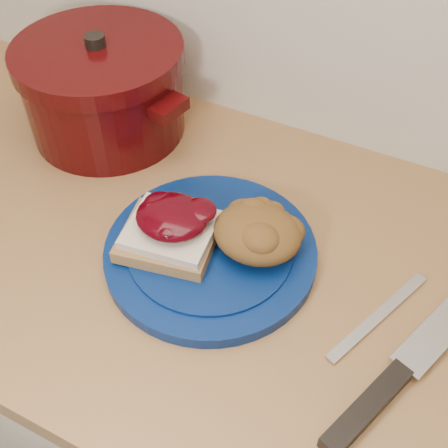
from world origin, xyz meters
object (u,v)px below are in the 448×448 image
at_px(plate, 211,252).
at_px(butter_knife, 379,316).
at_px(pepper_grinder, 102,80).
at_px(chef_knife, 393,380).
at_px(dutch_oven, 104,89).

relative_size(plate, butter_knife, 1.55).
xyz_separation_m(plate, pepper_grinder, (-0.30, 0.20, 0.06)).
bearing_deg(pepper_grinder, plate, -33.31).
height_order(chef_knife, butter_knife, chef_knife).
bearing_deg(butter_knife, plate, 113.26).
bearing_deg(chef_knife, dutch_oven, 86.18).
bearing_deg(pepper_grinder, dutch_oven, -50.44).
bearing_deg(chef_knife, pepper_grinder, 84.87).
bearing_deg(butter_knife, pepper_grinder, 91.75).
distance_m(butter_knife, dutch_oven, 0.54).
relative_size(butter_knife, dutch_oven, 0.58).
xyz_separation_m(butter_knife, dutch_oven, (-0.51, 0.17, 0.07)).
relative_size(butter_knife, pepper_grinder, 1.27).
relative_size(plate, pepper_grinder, 1.97).
height_order(butter_knife, pepper_grinder, pepper_grinder).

